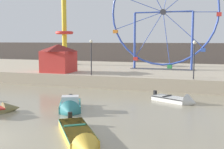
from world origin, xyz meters
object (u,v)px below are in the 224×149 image
Objects in this scene: motorboat_pale_grey at (179,100)px; motorboat_teal_painted at (70,107)px; drop_tower_yellow_tower at (64,23)px; promenade_lamp_near at (91,52)px; promenade_lamp_far at (194,54)px; motorboat_mustard_yellow at (81,139)px; carnival_booth_red_striped at (59,58)px; ferris_wheel_blue_frame at (163,14)px.

motorboat_teal_painted reaches higher than motorboat_pale_grey.
drop_tower_yellow_tower reaches higher than promenade_lamp_near.
promenade_lamp_far is (0.76, 5.19, 3.46)m from motorboat_pale_grey.
motorboat_mustard_yellow is 17.63m from promenade_lamp_near.
motorboat_mustard_yellow is (-3.39, -11.04, 0.02)m from motorboat_pale_grey.
promenade_lamp_near is (-6.23, 16.12, 3.49)m from motorboat_mustard_yellow.
motorboat_pale_grey is at bearing -98.28° from promenade_lamp_far.
motorboat_teal_painted is 0.25× the size of drop_tower_yellow_tower.
motorboat_mustard_yellow is at bearing -58.49° from carnival_booth_red_striped.
ferris_wheel_blue_frame reaches higher than motorboat_teal_painted.
promenade_lamp_far is (7.59, 10.55, 3.34)m from motorboat_teal_painted.
carnival_booth_red_striped is at bearing 176.15° from motorboat_mustard_yellow.
motorboat_mustard_yellow is 1.45× the size of carnival_booth_red_striped.
promenade_lamp_near is at bearing 165.51° from motorboat_mustard_yellow.
motorboat_pale_grey is 1.06× the size of promenade_lamp_near.
promenade_lamp_far is at bearing -30.14° from drop_tower_yellow_tower.
promenade_lamp_far is at bearing -5.89° from carnival_booth_red_striped.
drop_tower_yellow_tower is at bearing 149.86° from promenade_lamp_far.
motorboat_teal_painted is 20.82m from ferris_wheel_blue_frame.
promenade_lamp_far is at bearing 130.07° from motorboat_mustard_yellow.
motorboat_mustard_yellow is 17.10m from promenade_lamp_far.
promenade_lamp_far is (4.14, 16.23, 3.43)m from motorboat_mustard_yellow.
motorboat_pale_grey is 1.08× the size of promenade_lamp_far.
motorboat_pale_grey is 16.21m from ferris_wheel_blue_frame.
ferris_wheel_blue_frame is 11.38m from promenade_lamp_near.
ferris_wheel_blue_frame reaches higher than carnival_booth_red_striped.
ferris_wheel_blue_frame is at bearing 131.28° from motorboat_pale_grey.
drop_tower_yellow_tower is (-15.36, 27.56, 7.31)m from motorboat_mustard_yellow.
drop_tower_yellow_tower is at bearing 173.52° from motorboat_mustard_yellow.
motorboat_mustard_yellow is at bearing 6.13° from motorboat_teal_painted.
drop_tower_yellow_tower is (-18.75, 16.51, 7.33)m from motorboat_pale_grey.
motorboat_teal_painted is 14.44m from carnival_booth_red_striped.
ferris_wheel_blue_frame is 13.84m from carnival_booth_red_striped.
motorboat_pale_grey is at bearing -27.84° from promenade_lamp_near.
promenade_lamp_far reaches higher than carnival_booth_red_striped.
promenade_lamp_near is 1.02× the size of promenade_lamp_far.
ferris_wheel_blue_frame is (3.22, 19.02, 7.84)m from motorboat_teal_painted.
promenade_lamp_far reaches higher than motorboat_teal_painted.
drop_tower_yellow_tower is 15.13m from promenade_lamp_near.
promenade_lamp_near reaches higher than motorboat_teal_painted.
motorboat_pale_grey is 6.28m from promenade_lamp_far.
carnival_booth_red_striped is (4.39, -9.83, -4.60)m from drop_tower_yellow_tower.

